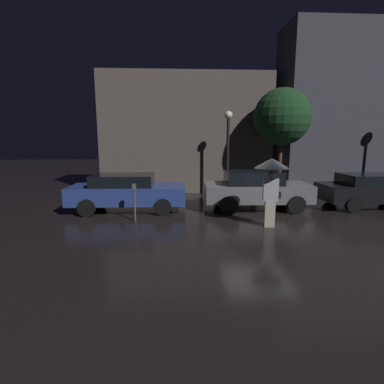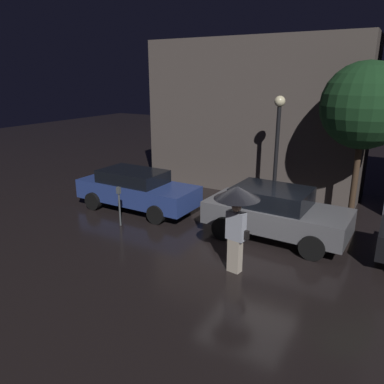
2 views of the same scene
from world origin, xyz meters
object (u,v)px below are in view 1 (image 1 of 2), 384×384
Objects in this scene: pedestrian_with_umbrella at (272,173)px; parked_car_blue at (127,192)px; parked_car_grey at (256,189)px; parked_car_black at (372,190)px; street_lamp_near at (228,141)px; parking_meter at (135,198)px.

parked_car_blue is at bearing 162.88° from pedestrian_with_umbrella.
parked_car_grey is 4.96m from parked_car_black.
parked_car_blue is 10.16m from parked_car_black.
street_lamp_near is (-0.58, 4.83, 0.95)m from pedestrian_with_umbrella.
street_lamp_near is (-5.73, 2.29, 1.98)m from parked_car_black.
parked_car_blue is 5.67m from pedestrian_with_umbrella.
street_lamp_near reaches higher than parked_car_blue.
street_lamp_near is at bearing 110.90° from parked_car_grey.
parking_meter is 5.84m from street_lamp_near.
parked_car_black is at bearing 9.44° from parking_meter.
street_lamp_near is (-0.78, 2.31, 1.90)m from parked_car_grey.
parking_meter is at bearing -170.90° from parked_car_black.
street_lamp_near is (3.92, 3.89, 1.91)m from parking_meter.
parked_car_black reaches higher than parking_meter.
parked_car_blue is 1.12× the size of street_lamp_near.
street_lamp_near is at bearing 44.77° from parking_meter.
parking_meter is at bearing 177.60° from pedestrian_with_umbrella.
street_lamp_near reaches higher than pedestrian_with_umbrella.
parked_car_grey is at bearing 179.90° from parked_car_black.
parked_car_grey is 1.91× the size of pedestrian_with_umbrella.
parked_car_grey is (5.20, 0.03, 0.05)m from parked_car_blue.
parking_meter is (0.50, -1.55, 0.04)m from parked_car_blue.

